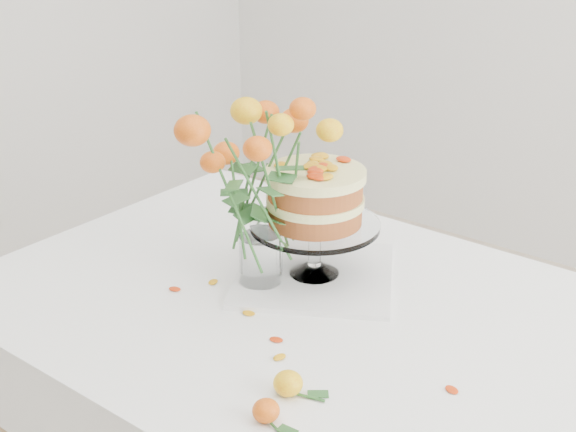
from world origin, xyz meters
name	(u,v)px	position (x,y,z in m)	size (l,w,h in m)	color
table	(329,349)	(0.00, 0.00, 0.67)	(1.43, 0.93, 0.76)	tan
napkin	(314,275)	(-0.11, 0.10, 0.76)	(0.32, 0.32, 0.01)	silver
cake_stand	(315,202)	(-0.11, 0.10, 0.93)	(0.27, 0.27, 0.24)	white
rose_vase	(260,167)	(-0.18, 0.01, 1.01)	(0.34, 0.34, 0.44)	white
loose_rose_near	(288,383)	(0.10, -0.25, 0.78)	(0.09, 0.05, 0.04)	yellow
loose_rose_far	(266,411)	(0.11, -0.33, 0.77)	(0.08, 0.04, 0.04)	#C14709
stray_petal_a	(249,313)	(-0.12, -0.10, 0.76)	(0.03, 0.02, 0.00)	orange
stray_petal_b	(276,340)	(-0.02, -0.14, 0.76)	(0.03, 0.02, 0.00)	orange
stray_petal_c	(280,357)	(0.02, -0.18, 0.76)	(0.03, 0.02, 0.00)	orange
stray_petal_d	(213,282)	(-0.26, -0.05, 0.76)	(0.03, 0.02, 0.00)	orange
stray_petal_e	(175,289)	(-0.30, -0.12, 0.76)	(0.03, 0.02, 0.00)	orange
stray_petal_f	(452,390)	(0.30, -0.08, 0.76)	(0.03, 0.02, 0.00)	orange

